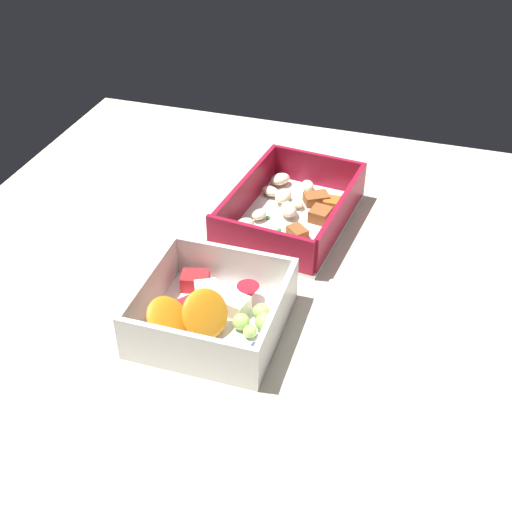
% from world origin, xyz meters
% --- Properties ---
extents(table_surface, '(0.80, 0.80, 0.02)m').
position_xyz_m(table_surface, '(0.00, 0.00, 0.01)').
color(table_surface, beige).
rests_on(table_surface, ground).
extents(pasta_container, '(0.21, 0.15, 0.05)m').
position_xyz_m(pasta_container, '(-0.12, 0.01, 0.04)').
color(pasta_container, white).
rests_on(pasta_container, table_surface).
extents(fruit_bowl, '(0.15, 0.15, 0.06)m').
position_xyz_m(fruit_bowl, '(0.09, -0.02, 0.04)').
color(fruit_bowl, white).
rests_on(fruit_bowl, table_surface).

